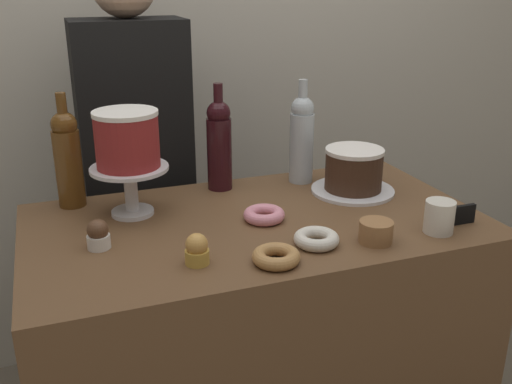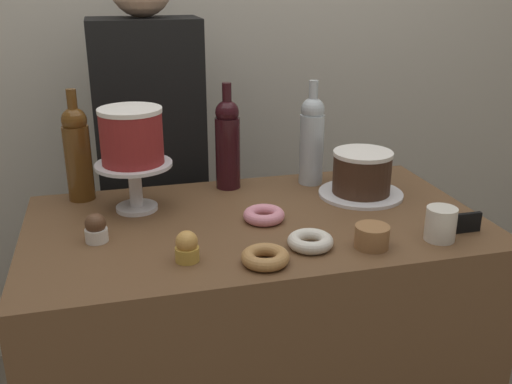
% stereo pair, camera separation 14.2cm
% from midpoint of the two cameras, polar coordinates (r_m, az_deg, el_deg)
% --- Properties ---
extents(back_wall, '(6.00, 0.05, 2.60)m').
position_cam_midpoint_polar(back_wall, '(2.35, -4.03, 14.85)').
color(back_wall, '#BCB7A8').
rests_on(back_wall, ground_plane).
extents(display_counter, '(1.22, 0.68, 0.91)m').
position_cam_midpoint_polar(display_counter, '(1.80, 2.35, -16.13)').
color(display_counter, brown).
rests_on(display_counter, ground_plane).
extents(cake_stand_pedestal, '(0.21, 0.21, 0.14)m').
position_cam_midpoint_polar(cake_stand_pedestal, '(1.63, -9.36, 1.30)').
color(cake_stand_pedestal, silver).
rests_on(cake_stand_pedestal, display_counter).
extents(white_layer_cake, '(0.17, 0.17, 0.15)m').
position_cam_midpoint_polar(white_layer_cake, '(1.60, -9.61, 5.41)').
color(white_layer_cake, maroon).
rests_on(white_layer_cake, cake_stand_pedestal).
extents(silver_serving_platter, '(0.25, 0.25, 0.01)m').
position_cam_midpoint_polar(silver_serving_platter, '(1.79, 12.45, -0.20)').
color(silver_serving_platter, white).
rests_on(silver_serving_platter, display_counter).
extents(chocolate_round_cake, '(0.18, 0.18, 0.13)m').
position_cam_midpoint_polar(chocolate_round_cake, '(1.77, 12.62, 1.88)').
color(chocolate_round_cake, '#3D2619').
rests_on(chocolate_round_cake, silver_serving_platter).
extents(wine_bottle_amber, '(0.08, 0.08, 0.33)m').
position_cam_midpoint_polar(wine_bottle_amber, '(1.73, -14.86, 3.78)').
color(wine_bottle_amber, '#5B3814').
rests_on(wine_bottle_amber, display_counter).
extents(wine_bottle_clear, '(0.08, 0.08, 0.33)m').
position_cam_midpoint_polar(wine_bottle_clear, '(1.83, 7.71, 5.15)').
color(wine_bottle_clear, '#B2BCC1').
rests_on(wine_bottle_clear, display_counter).
extents(wine_bottle_dark_red, '(0.08, 0.08, 0.33)m').
position_cam_midpoint_polar(wine_bottle_dark_red, '(1.77, -0.50, 4.85)').
color(wine_bottle_dark_red, black).
rests_on(wine_bottle_dark_red, display_counter).
extents(cupcake_chocolate, '(0.06, 0.06, 0.07)m').
position_cam_midpoint_polar(cupcake_chocolate, '(1.47, -12.76, -3.55)').
color(cupcake_chocolate, white).
rests_on(cupcake_chocolate, display_counter).
extents(cupcake_caramel, '(0.06, 0.06, 0.07)m').
position_cam_midpoint_polar(cupcake_caramel, '(1.34, -3.78, -5.46)').
color(cupcake_caramel, gold).
rests_on(cupcake_caramel, display_counter).
extents(donut_sugar, '(0.11, 0.11, 0.03)m').
position_cam_midpoint_polar(donut_sugar, '(1.43, 8.20, -4.85)').
color(donut_sugar, silver).
rests_on(donut_sugar, display_counter).
extents(donut_maple, '(0.11, 0.11, 0.03)m').
position_cam_midpoint_polar(donut_maple, '(1.34, 3.97, -6.45)').
color(donut_maple, '#B27F47').
rests_on(donut_maple, display_counter).
extents(donut_pink, '(0.11, 0.11, 0.03)m').
position_cam_midpoint_polar(donut_pink, '(1.57, 3.38, -2.32)').
color(donut_pink, pink).
rests_on(donut_pink, display_counter).
extents(cookie_stack, '(0.08, 0.08, 0.05)m').
position_cam_midpoint_polar(cookie_stack, '(1.45, 14.05, -4.31)').
color(cookie_stack, olive).
rests_on(cookie_stack, display_counter).
extents(price_sign_chalkboard, '(0.07, 0.01, 0.05)m').
position_cam_midpoint_polar(price_sign_chalkboard, '(1.61, 22.44, -2.83)').
color(price_sign_chalkboard, black).
rests_on(price_sign_chalkboard, display_counter).
extents(coffee_cup_ceramic, '(0.08, 0.08, 0.08)m').
position_cam_midpoint_polar(coffee_cup_ceramic, '(1.54, 20.19, -3.00)').
color(coffee_cup_ceramic, silver).
rests_on(coffee_cup_ceramic, display_counter).
extents(barista_figure, '(0.36, 0.22, 1.60)m').
position_cam_midpoint_polar(barista_figure, '(2.07, -8.10, 0.84)').
color(barista_figure, black).
rests_on(barista_figure, ground_plane).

